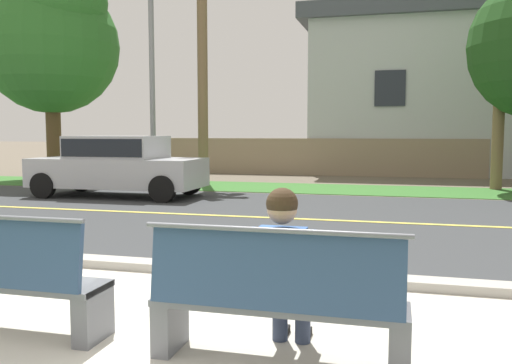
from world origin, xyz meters
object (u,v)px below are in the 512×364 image
shade_tree_far_left (52,35)px  bench_right (277,303)px  streetlamp (155,53)px  seated_person_blue (284,266)px  car_silver_near (118,163)px

shade_tree_far_left → bench_right: bearing=-50.0°
bench_right → streetlamp: (-6.38, 11.66, 3.58)m
seated_person_blue → streetlamp: 13.57m
car_silver_near → seated_person_blue: bearing=-54.6°
streetlamp → seated_person_blue: bearing=-60.9°
seated_person_blue → car_silver_near: car_silver_near is taller
bench_right → car_silver_near: car_silver_near is taller
seated_person_blue → car_silver_near: bearing=125.4°
bench_right → shade_tree_far_left: 16.84m
bench_right → shade_tree_far_left: (-10.45, 12.45, 4.41)m
streetlamp → bench_right: bearing=-61.3°
car_silver_near → shade_tree_far_left: shade_tree_far_left is taller
bench_right → car_silver_near: 10.65m
streetlamp → shade_tree_far_left: bearing=169.0°
bench_right → car_silver_near: size_ratio=0.42×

